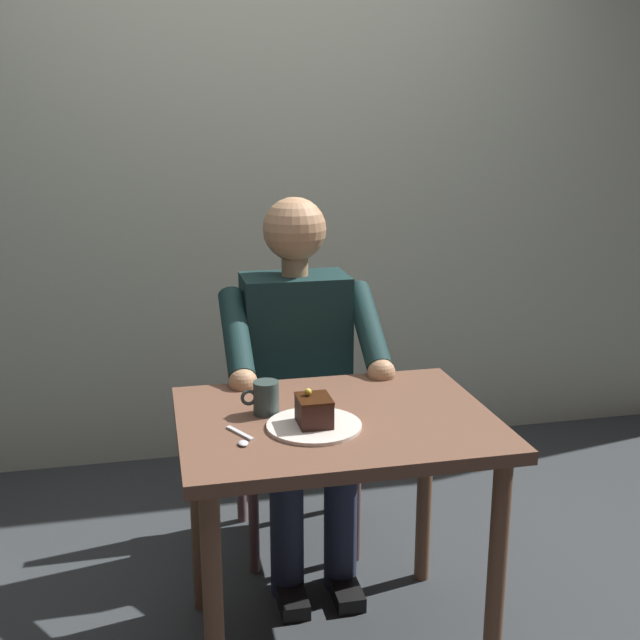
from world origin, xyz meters
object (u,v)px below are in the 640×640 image
(chair, at_px, (291,406))
(coffee_cup, at_px, (265,397))
(seated_person, at_px, (300,378))
(dessert_spoon, at_px, (242,438))
(dining_table, at_px, (336,453))
(cake_slice, at_px, (314,410))

(chair, distance_m, coffee_cup, 0.71)
(seated_person, xyz_separation_m, dessert_spoon, (0.27, 0.62, 0.07))
(dining_table, distance_m, cake_slice, 0.19)
(chair, xyz_separation_m, dessert_spoon, (0.27, 0.79, 0.23))
(seated_person, bearing_deg, dining_table, 90.00)
(chair, distance_m, dessert_spoon, 0.87)
(chair, relative_size, seated_person, 0.71)
(dining_table, bearing_deg, dessert_spoon, 20.90)
(seated_person, bearing_deg, chair, -90.00)
(dining_table, xyz_separation_m, cake_slice, (0.08, 0.06, 0.16))
(cake_slice, bearing_deg, seated_person, -97.36)
(dining_table, distance_m, dessert_spoon, 0.31)
(seated_person, bearing_deg, coffee_cup, 67.94)
(dining_table, height_order, chair, chair)
(coffee_cup, bearing_deg, dessert_spoon, 62.09)
(seated_person, distance_m, coffee_cup, 0.51)
(chair, bearing_deg, dining_table, 90.00)
(cake_slice, bearing_deg, coffee_cup, -48.31)
(chair, bearing_deg, cake_slice, 84.29)
(chair, distance_m, cake_slice, 0.81)
(dessert_spoon, bearing_deg, coffee_cup, -117.91)
(cake_slice, distance_m, dessert_spoon, 0.21)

